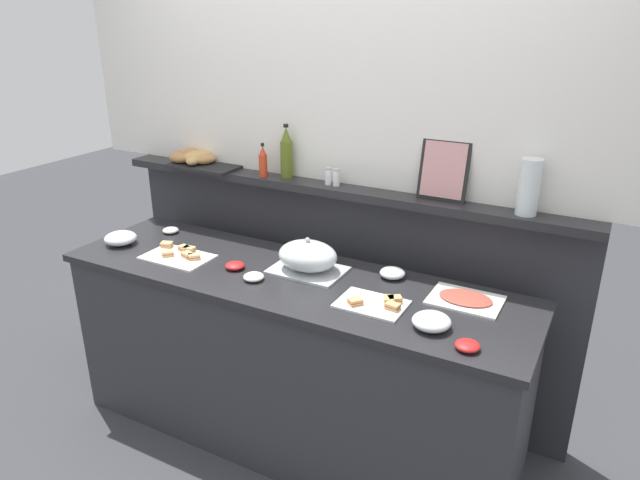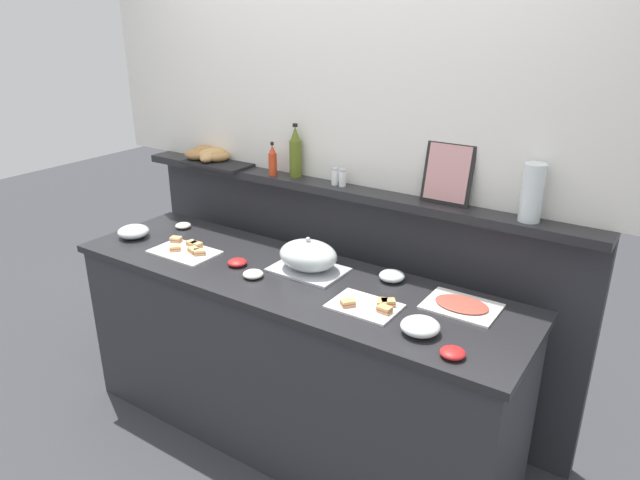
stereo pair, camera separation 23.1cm
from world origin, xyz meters
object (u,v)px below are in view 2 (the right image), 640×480
condiment_bowl_red (453,353)px  condiment_bowl_cream (237,262)px  glass_bowl_medium (420,327)px  framed_picture (448,173)px  pepper_shaker (342,178)px  serving_cloche (308,257)px  olive_oil_bottle (295,153)px  sandwich_platter_rear (368,306)px  condiment_bowl_dark (253,274)px  salt_shaker (335,176)px  cold_cuts_platter (462,306)px  glass_bowl_large (133,232)px  water_carafe (532,193)px  bread_basket (212,155)px  condiment_bowl_teal (183,226)px  glass_bowl_small (392,276)px  hot_sauce_bottle (273,161)px  sandwich_platter_front (186,250)px

condiment_bowl_red → condiment_bowl_cream: (-1.15, 0.17, 0.00)m
glass_bowl_medium → framed_picture: bearing=106.0°
pepper_shaker → serving_cloche: bearing=-85.8°
pepper_shaker → olive_oil_bottle: bearing=176.5°
sandwich_platter_rear → condiment_bowl_cream: size_ratio=3.05×
condiment_bowl_cream → framed_picture: 1.06m
condiment_bowl_dark → salt_shaker: (0.10, 0.53, 0.35)m
cold_cuts_platter → pepper_shaker: 0.88m
sandwich_platter_rear → cold_cuts_platter: 0.39m
glass_bowl_large → pepper_shaker: size_ratio=1.90×
olive_oil_bottle → water_carafe: 1.20m
serving_cloche → glass_bowl_large: bearing=-170.8°
cold_cuts_platter → bread_basket: size_ratio=0.69×
glass_bowl_large → condiment_bowl_teal: bearing=64.8°
glass_bowl_small → salt_shaker: size_ratio=1.34×
glass_bowl_large → olive_oil_bottle: 0.97m
condiment_bowl_dark → pepper_shaker: size_ratio=1.08×
condiment_bowl_dark → framed_picture: 0.99m
glass_bowl_large → condiment_bowl_dark: (0.86, -0.03, -0.01)m
condiment_bowl_cream → salt_shaker: (0.25, 0.47, 0.35)m
glass_bowl_large → condiment_bowl_dark: size_ratio=1.76×
glass_bowl_large → salt_shaker: salt_shaker is taller
olive_oil_bottle → hot_sauce_bottle: 0.13m
salt_shaker → water_carafe: size_ratio=0.36×
cold_cuts_platter → sandwich_platter_front: bearing=-171.2°
sandwich_platter_front → water_carafe: (1.52, 0.49, 0.44)m
cold_cuts_platter → bread_basket: bearing=170.0°
olive_oil_bottle → salt_shaker: 0.27m
sandwich_platter_rear → salt_shaker: size_ratio=3.24×
condiment_bowl_cream → pepper_shaker: pepper_shaker is taller
condiment_bowl_red → olive_oil_bottle: 1.40m
condiment_bowl_dark → pepper_shaker: 0.65m
serving_cloche → glass_bowl_medium: 0.71m
condiment_bowl_cream → glass_bowl_large: bearing=-177.6°
sandwich_platter_rear → glass_bowl_small: 0.29m
pepper_shaker → bread_basket: (-0.88, 0.01, -0.00)m
condiment_bowl_teal → hot_sauce_bottle: hot_sauce_bottle is taller
cold_cuts_platter → condiment_bowl_teal: condiment_bowl_teal is taller
condiment_bowl_red → bread_basket: (-1.74, 0.65, 0.35)m
serving_cloche → condiment_bowl_teal: 0.92m
condiment_bowl_dark → pepper_shaker: pepper_shaker is taller
framed_picture → water_carafe: (0.38, -0.04, -0.02)m
serving_cloche → condiment_bowl_teal: (-0.91, 0.08, -0.06)m
hot_sauce_bottle → condiment_bowl_dark: bearing=-62.1°
condiment_bowl_cream → framed_picture: (0.82, 0.51, 0.45)m
condiment_bowl_teal → bread_basket: bread_basket is taller
glass_bowl_medium → condiment_bowl_red: glass_bowl_medium is taller
glass_bowl_small → hot_sauce_bottle: bearing=167.3°
glass_bowl_medium → pepper_shaker: bearing=141.2°
cold_cuts_platter → serving_cloche: bearing=-175.5°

